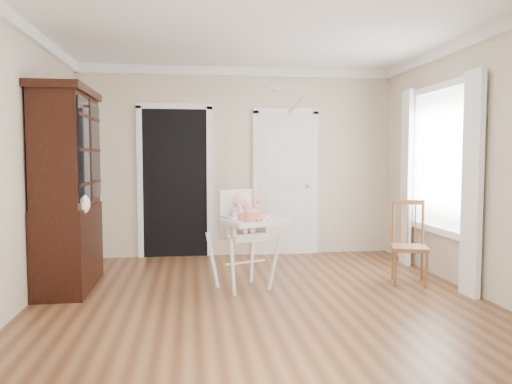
{
  "coord_description": "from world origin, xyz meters",
  "views": [
    {
      "loc": [
        -0.68,
        -4.69,
        1.42
      ],
      "look_at": [
        0.0,
        0.51,
        1.06
      ],
      "focal_mm": 35.0,
      "sensor_mm": 36.0,
      "label": 1
    }
  ],
  "objects": [
    {
      "name": "cake",
      "position": [
        -0.03,
        0.37,
        0.81
      ],
      "size": [
        0.24,
        0.24,
        0.11
      ],
      "color": "silver",
      "rests_on": "high_chair"
    },
    {
      "name": "baby",
      "position": [
        -0.13,
        0.63,
        0.82
      ],
      "size": [
        0.35,
        0.25,
        0.46
      ],
      "rotation": [
        0.0,
        0.0,
        0.41
      ],
      "color": "beige",
      "rests_on": "high_chair"
    },
    {
      "name": "dining_chair",
      "position": [
        1.75,
        0.59,
        0.44
      ],
      "size": [
        0.48,
        0.48,
        0.93
      ],
      "rotation": [
        0.0,
        0.0,
        -0.32
      ],
      "color": "brown",
      "rests_on": "floor"
    },
    {
      "name": "streamer",
      "position": [
        0.27,
        1.12,
        2.23
      ],
      "size": [
        0.14,
        0.48,
        0.15
      ],
      "primitive_type": null,
      "rotation": [
        0.26,
        0.0,
        0.22
      ],
      "color": "pink",
      "rests_on": "ceiling"
    },
    {
      "name": "china_cabinet",
      "position": [
        -1.99,
        0.87,
        1.08
      ],
      "size": [
        0.57,
        1.28,
        2.16
      ],
      "color": "black",
      "rests_on": "floor"
    },
    {
      "name": "high_chair",
      "position": [
        -0.12,
        0.6,
        0.67
      ],
      "size": [
        0.87,
        0.95,
        1.09
      ],
      "rotation": [
        0.0,
        0.0,
        0.41
      ],
      "color": "white",
      "rests_on": "floor"
    },
    {
      "name": "ceiling",
      "position": [
        0.0,
        0.0,
        2.7
      ],
      "size": [
        5.0,
        5.0,
        0.0
      ],
      "primitive_type": "plane",
      "rotation": [
        3.14,
        0.0,
        0.0
      ],
      "color": "white",
      "rests_on": "wall_back"
    },
    {
      "name": "closet_door",
      "position": [
        0.7,
        2.48,
        1.02
      ],
      "size": [
        0.96,
        0.09,
        2.13
      ],
      "color": "white",
      "rests_on": "wall_back"
    },
    {
      "name": "floor",
      "position": [
        0.0,
        0.0,
        0.0
      ],
      "size": [
        5.0,
        5.0,
        0.0
      ],
      "primitive_type": "plane",
      "color": "#52301C",
      "rests_on": "ground"
    },
    {
      "name": "doorway",
      "position": [
        -0.9,
        2.48,
        1.11
      ],
      "size": [
        1.06,
        0.05,
        2.22
      ],
      "color": "black",
      "rests_on": "wall_back"
    },
    {
      "name": "crown_molding",
      "position": [
        0.0,
        0.0,
        2.64
      ],
      "size": [
        4.5,
        5.0,
        0.12
      ],
      "primitive_type": null,
      "color": "white",
      "rests_on": "ceiling"
    },
    {
      "name": "window_right",
      "position": [
        2.18,
        0.8,
        1.29
      ],
      "size": [
        0.13,
        1.84,
        2.3
      ],
      "color": "white",
      "rests_on": "wall_right"
    },
    {
      "name": "wall_left",
      "position": [
        -2.25,
        0.0,
        1.35
      ],
      "size": [
        0.0,
        5.0,
        5.0
      ],
      "primitive_type": "plane",
      "rotation": [
        1.57,
        0.0,
        1.57
      ],
      "color": "beige",
      "rests_on": "floor"
    },
    {
      "name": "wall_right",
      "position": [
        2.25,
        0.0,
        1.35
      ],
      "size": [
        0.0,
        5.0,
        5.0
      ],
      "primitive_type": "plane",
      "rotation": [
        1.57,
        0.0,
        -1.57
      ],
      "color": "beige",
      "rests_on": "floor"
    },
    {
      "name": "wall_back",
      "position": [
        0.0,
        2.5,
        1.35
      ],
      "size": [
        4.5,
        0.0,
        4.5
      ],
      "primitive_type": "plane",
      "rotation": [
        1.57,
        0.0,
        0.0
      ],
      "color": "beige",
      "rests_on": "floor"
    },
    {
      "name": "sippy_cup",
      "position": [
        -0.23,
        0.41,
        0.82
      ],
      "size": [
        0.07,
        0.07,
        0.16
      ],
      "rotation": [
        0.0,
        0.0,
        0.41
      ],
      "color": "pink",
      "rests_on": "high_chair"
    }
  ]
}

